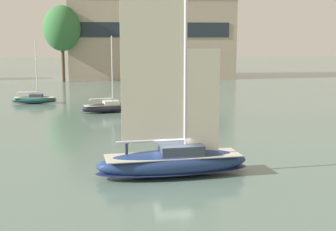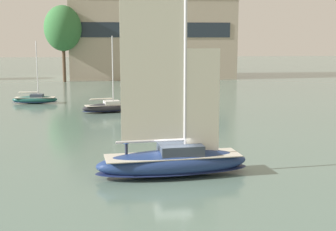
# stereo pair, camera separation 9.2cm
# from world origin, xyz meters

# --- Properties ---
(ground_plane) EXTENTS (400.00, 400.00, 0.00)m
(ground_plane) POSITION_xyz_m (0.00, 0.00, 0.00)
(ground_plane) COLOR slate
(waterfront_building) EXTENTS (37.62, 16.02, 20.31)m
(waterfront_building) POSITION_xyz_m (4.60, 78.47, 10.20)
(waterfront_building) COLOR tan
(waterfront_building) RESTS_ON ground
(tree_shore_center) EXTENTS (7.64, 7.64, 15.74)m
(tree_shore_center) POSITION_xyz_m (-14.53, 69.62, 11.01)
(tree_shore_center) COLOR #4C3828
(tree_shore_center) RESTS_ON ground
(sailboat_main) EXTENTS (10.55, 3.89, 14.18)m
(sailboat_main) POSITION_xyz_m (0.02, 0.00, 1.12)
(sailboat_main) COLOR navy
(sailboat_main) RESTS_ON ground
(sailboat_moored_near_marina) EXTENTS (6.35, 2.01, 8.66)m
(sailboat_moored_near_marina) POSITION_xyz_m (-15.12, 36.73, 0.59)
(sailboat_moored_near_marina) COLOR #194C47
(sailboat_moored_near_marina) RESTS_ON ground
(sailboat_moored_mid_channel) EXTENTS (5.54, 4.90, 8.00)m
(sailboat_moored_mid_channel) POSITION_xyz_m (8.09, 54.46, 0.55)
(sailboat_moored_mid_channel) COLOR #194C47
(sailboat_moored_mid_channel) RESTS_ON ground
(sailboat_moored_outer_mooring) EXTENTS (7.04, 3.45, 9.35)m
(sailboat_moored_outer_mooring) POSITION_xyz_m (-4.61, 27.66, 0.64)
(sailboat_moored_outer_mooring) COLOR #232328
(sailboat_moored_outer_mooring) RESTS_ON ground
(channel_buoy) EXTENTS (1.00, 1.00, 1.82)m
(channel_buoy) POSITION_xyz_m (1.23, 11.67, 0.71)
(channel_buoy) COLOR green
(channel_buoy) RESTS_ON ground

